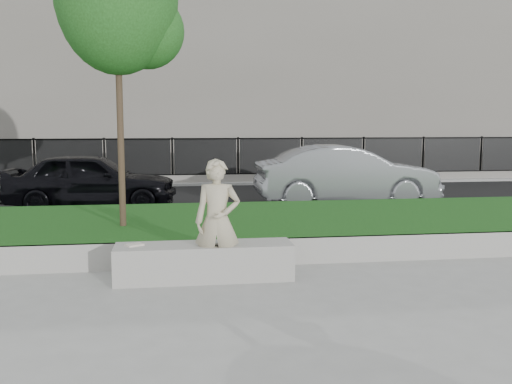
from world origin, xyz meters
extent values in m
plane|color=gray|center=(0.00, 0.00, 0.00)|extent=(90.00, 90.00, 0.00)
cube|color=black|center=(0.00, 3.00, 0.20)|extent=(34.00, 4.00, 0.40)
cube|color=gray|center=(0.00, 1.04, 0.20)|extent=(34.00, 0.08, 0.40)
cube|color=black|center=(0.00, 8.50, 0.02)|extent=(34.00, 7.00, 0.04)
cube|color=gray|center=(0.00, 13.00, 0.06)|extent=(34.00, 3.00, 0.12)
cube|color=slate|center=(0.00, 12.00, 0.24)|extent=(32.00, 0.30, 0.24)
cube|color=black|center=(0.00, 12.00, 0.87)|extent=(32.00, 0.04, 1.50)
cube|color=black|center=(0.00, 12.00, 1.57)|extent=(32.00, 0.05, 0.05)
cube|color=black|center=(0.00, 12.00, 0.37)|extent=(32.00, 0.05, 0.05)
cube|color=slate|center=(0.00, 20.00, 5.00)|extent=(34.00, 10.00, 10.00)
cube|color=gray|center=(-0.16, 0.40, 0.24)|extent=(2.38, 0.60, 0.49)
imported|color=#BFB393|center=(0.02, 0.25, 0.82)|extent=(0.64, 0.47, 1.64)
cube|color=beige|center=(-1.08, 0.43, 0.50)|extent=(0.26, 0.24, 0.02)
cylinder|color=#38281C|center=(-1.40, 2.46, 2.63)|extent=(0.11, 0.11, 4.46)
sphere|color=#204918|center=(-0.95, 2.63, 3.61)|extent=(1.25, 1.25, 1.25)
imported|color=black|center=(-2.52, 6.90, 0.73)|extent=(4.13, 1.89, 1.37)
imported|color=gray|center=(3.76, 6.75, 0.79)|extent=(4.56, 1.61, 1.50)
camera|label=1|loc=(-0.53, -7.15, 2.12)|focal=40.00mm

